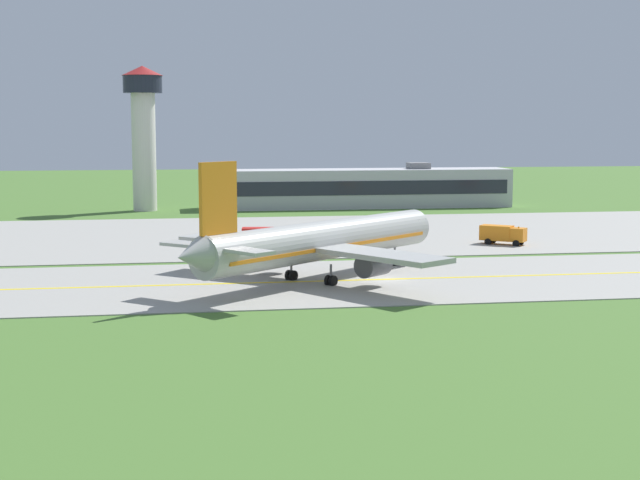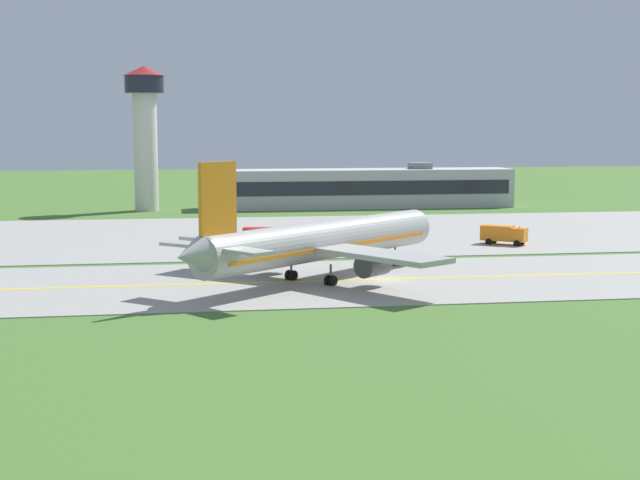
% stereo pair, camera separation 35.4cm
% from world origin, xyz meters
% --- Properties ---
extents(ground_plane, '(500.00, 500.00, 0.00)m').
position_xyz_m(ground_plane, '(0.00, 0.00, 0.00)').
color(ground_plane, '#47702D').
extents(taxiway_strip, '(240.00, 28.00, 0.10)m').
position_xyz_m(taxiway_strip, '(0.00, 0.00, 0.05)').
color(taxiway_strip, '#9E9B93').
rests_on(taxiway_strip, ground).
extents(apron_pad, '(140.00, 52.00, 0.10)m').
position_xyz_m(apron_pad, '(10.00, 42.00, 0.05)').
color(apron_pad, '#9E9B93').
rests_on(apron_pad, ground).
extents(taxiway_centreline, '(220.00, 0.60, 0.01)m').
position_xyz_m(taxiway_centreline, '(0.00, 0.00, 0.11)').
color(taxiway_centreline, yellow).
rests_on(taxiway_centreline, taxiway_strip).
extents(airplane_lead, '(32.30, 30.06, 12.70)m').
position_xyz_m(airplane_lead, '(-6.80, 0.35, 4.13)').
color(airplane_lead, '#ADADA8').
rests_on(airplane_lead, ground).
extents(service_truck_fuel, '(6.23, 2.99, 2.60)m').
position_xyz_m(service_truck_fuel, '(-9.64, 28.20, 1.53)').
color(service_truck_fuel, red).
rests_on(service_truck_fuel, ground).
extents(service_truck_catering, '(5.99, 5.31, 2.60)m').
position_xyz_m(service_truck_catering, '(22.02, 25.48, 1.53)').
color(service_truck_catering, orange).
rests_on(service_truck_catering, ground).
extents(terminal_building, '(58.94, 9.89, 8.63)m').
position_xyz_m(terminal_building, '(14.89, 85.47, 3.73)').
color(terminal_building, '#B2B2B7').
rests_on(terminal_building, ground).
extents(control_tower, '(7.60, 7.60, 26.81)m').
position_xyz_m(control_tower, '(-26.27, 84.90, 16.16)').
color(control_tower, silver).
rests_on(control_tower, ground).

